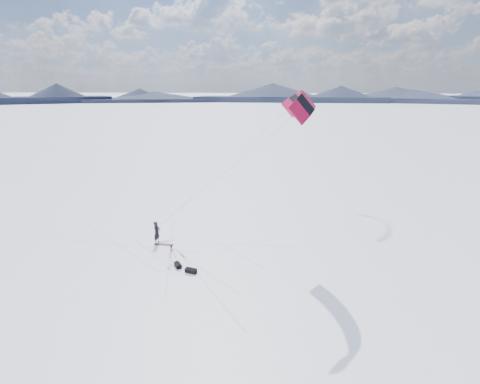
% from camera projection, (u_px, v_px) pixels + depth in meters
% --- Properties ---
extents(ground, '(1800.00, 1800.00, 0.00)m').
position_uv_depth(ground, '(157.00, 256.00, 26.07)').
color(ground, white).
extents(horizon_hills, '(704.47, 706.88, 8.24)m').
position_uv_depth(horizon_hills, '(154.00, 216.00, 25.13)').
color(horizon_hills, '#1E2437').
rests_on(horizon_hills, ground).
extents(snow_tracks, '(17.62, 14.39, 0.01)m').
position_uv_depth(snow_tracks, '(148.00, 260.00, 25.55)').
color(snow_tracks, silver).
rests_on(snow_tracks, ground).
extents(snowkiter, '(0.49, 0.71, 1.85)m').
position_uv_depth(snowkiter, '(158.00, 243.00, 28.35)').
color(snowkiter, black).
rests_on(snowkiter, ground).
extents(snowboard, '(1.59, 0.47, 0.04)m').
position_uv_depth(snowboard, '(164.00, 245.00, 28.01)').
color(snowboard, maroon).
rests_on(snowboard, ground).
extents(tripod, '(0.58, 0.55, 1.15)m').
position_uv_depth(tripod, '(172.00, 251.00, 25.33)').
color(tripod, black).
rests_on(tripod, ground).
extents(gear_bag_a, '(0.83, 0.48, 0.35)m').
position_uv_depth(gear_bag_a, '(191.00, 270.00, 23.76)').
color(gear_bag_a, black).
rests_on(gear_bag_a, ground).
extents(gear_bag_b, '(0.75, 0.81, 0.34)m').
position_uv_depth(gear_bag_b, '(178.00, 265.00, 24.49)').
color(gear_bag_b, black).
rests_on(gear_bag_b, ground).
extents(power_kite, '(12.25, 6.60, 10.70)m').
position_uv_depth(power_kite, '(301.00, 104.00, 24.63)').
color(power_kite, '#B6103A').
rests_on(power_kite, ground).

